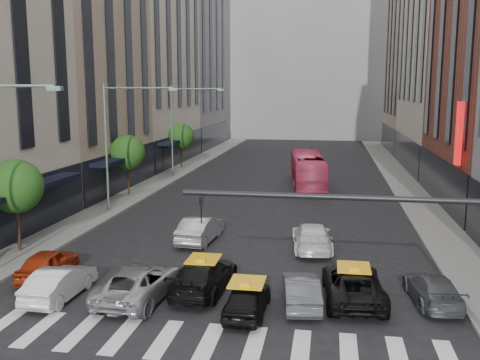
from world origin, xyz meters
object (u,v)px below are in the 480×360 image
at_px(car_white_front, 60,283).
at_px(bus, 308,170).
at_px(streetlamp_far, 181,119).
at_px(streetlamp_mid, 118,131).
at_px(taxi_center, 247,299).
at_px(car_red, 48,264).
at_px(taxi_left, 204,276).

xyz_separation_m(car_white_front, bus, (9.13, 28.67, 0.87)).
relative_size(streetlamp_far, car_white_front, 2.17).
height_order(streetlamp_mid, taxi_center, streetlamp_mid).
height_order(car_red, taxi_left, taxi_left).
xyz_separation_m(car_red, taxi_center, (9.82, -2.59, -0.03)).
distance_m(streetlamp_mid, taxi_center, 20.39).
height_order(taxi_center, bus, bus).
xyz_separation_m(car_white_front, taxi_center, (8.04, -0.34, -0.04)).
distance_m(taxi_left, taxi_center, 3.05).
bearing_deg(car_red, taxi_center, 163.05).
bearing_deg(taxi_left, car_red, 0.37).
relative_size(streetlamp_mid, streetlamp_far, 1.00).
xyz_separation_m(streetlamp_mid, streetlamp_far, (0.00, 16.00, 0.00)).
relative_size(taxi_left, taxi_center, 1.32).
bearing_deg(car_white_front, taxi_center, 179.12).
xyz_separation_m(streetlamp_far, taxi_left, (9.37, -29.85, -5.18)).
distance_m(streetlamp_mid, car_white_front, 16.82).
distance_m(streetlamp_mid, car_red, 14.44).
bearing_deg(streetlamp_far, bus, -12.96).
xyz_separation_m(streetlamp_mid, taxi_center, (11.60, -15.93, -5.26)).
relative_size(car_red, bus, 0.36).
distance_m(streetlamp_far, taxi_center, 34.37).
bearing_deg(taxi_left, car_white_front, 20.85).
xyz_separation_m(streetlamp_mid, car_white_front, (3.56, -15.59, -5.22)).
bearing_deg(car_white_front, car_red, -50.08).
bearing_deg(car_red, bus, -114.62).
bearing_deg(car_white_front, streetlamp_far, -82.04).
height_order(streetlamp_mid, taxi_left, streetlamp_mid).
bearing_deg(bus, taxi_left, 76.43).
bearing_deg(car_red, streetlamp_far, -88.73).
height_order(streetlamp_mid, bus, streetlamp_mid).
relative_size(car_white_front, bus, 0.37).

